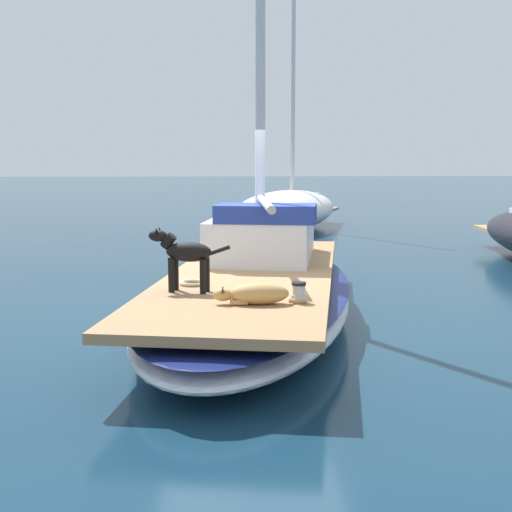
# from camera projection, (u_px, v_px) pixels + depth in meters

# --- Properties ---
(ground_plane) EXTENTS (120.00, 120.00, 0.00)m
(ground_plane) POSITION_uv_depth(u_px,v_px,m) (252.00, 321.00, 9.14)
(ground_plane) COLOR #143347
(sailboat_main) EXTENTS (3.73, 7.56, 0.66)m
(sailboat_main) POSITION_uv_depth(u_px,v_px,m) (252.00, 296.00, 9.10)
(sailboat_main) COLOR white
(sailboat_main) RESTS_ON ground
(mast_main) EXTENTS (0.14, 2.27, 7.36)m
(mast_main) POSITION_uv_depth(u_px,v_px,m) (261.00, 17.00, 9.31)
(mast_main) COLOR silver
(mast_main) RESTS_ON sailboat_main
(cabin_house) EXTENTS (1.76, 2.43, 0.84)m
(cabin_house) POSITION_uv_depth(u_px,v_px,m) (263.00, 235.00, 10.10)
(cabin_house) COLOR silver
(cabin_house) RESTS_ON sailboat_main
(dog_black) EXTENTS (0.92, 0.38, 0.70)m
(dog_black) POSITION_uv_depth(u_px,v_px,m) (185.00, 254.00, 7.68)
(dog_black) COLOR black
(dog_black) RESTS_ON sailboat_main
(dog_tan) EXTENTS (0.95, 0.27, 0.22)m
(dog_tan) POSITION_uv_depth(u_px,v_px,m) (256.00, 294.00, 7.07)
(dog_tan) COLOR tan
(dog_tan) RESTS_ON sailboat_main
(deck_winch) EXTENTS (0.16, 0.16, 0.21)m
(deck_winch) POSITION_uv_depth(u_px,v_px,m) (299.00, 293.00, 7.16)
(deck_winch) COLOR #B7B7BC
(deck_winch) RESTS_ON sailboat_main
(coiled_rope) EXTENTS (0.32, 0.32, 0.04)m
(coiled_rope) POSITION_uv_depth(u_px,v_px,m) (193.00, 283.00, 8.14)
(coiled_rope) COLOR beige
(coiled_rope) RESTS_ON sailboat_main
(moored_boat_far_astern) EXTENTS (4.47, 6.52, 8.35)m
(moored_boat_far_astern) POSITION_uv_depth(u_px,v_px,m) (286.00, 209.00, 20.10)
(moored_boat_far_astern) COLOR white
(moored_boat_far_astern) RESTS_ON ground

